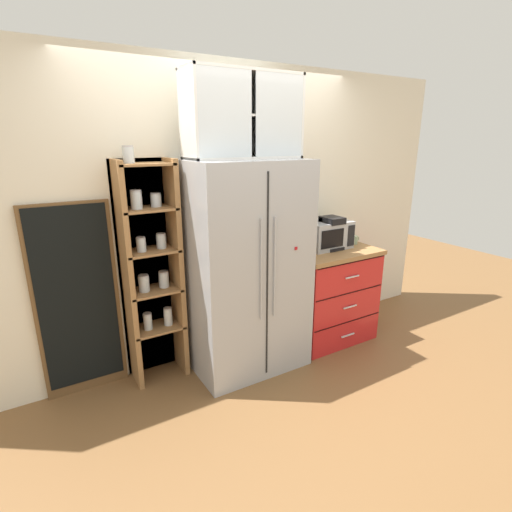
{
  "coord_description": "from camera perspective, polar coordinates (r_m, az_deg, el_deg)",
  "views": [
    {
      "loc": [
        -1.51,
        -2.67,
        1.93
      ],
      "look_at": [
        0.1,
        0.02,
        0.98
      ],
      "focal_mm": 27.19,
      "sensor_mm": 36.0,
      "label": 1
    }
  ],
  "objects": [
    {
      "name": "ground_plane",
      "position": [
        3.62,
        -1.27,
        -15.29
      ],
      "size": [
        10.66,
        10.66,
        0.0
      ],
      "primitive_type": "plane",
      "color": "brown"
    },
    {
      "name": "wall_back_cream",
      "position": [
        3.48,
        -4.68,
        6.01
      ],
      "size": [
        4.96,
        0.1,
        2.55
      ],
      "primitive_type": "cube",
      "color": "silver",
      "rests_on": "ground"
    },
    {
      "name": "refrigerator",
      "position": [
        3.25,
        -1.51,
        -1.76
      ],
      "size": [
        0.95,
        0.69,
        1.78
      ],
      "color": "#ADAFB5",
      "rests_on": "ground"
    },
    {
      "name": "pantry_shelf_column",
      "position": [
        3.2,
        -15.27,
        -1.74
      ],
      "size": [
        0.47,
        0.31,
        1.88
      ],
      "color": "brown",
      "rests_on": "ground"
    },
    {
      "name": "counter_cabinet",
      "position": [
        3.92,
        10.35,
        -5.37
      ],
      "size": [
        0.86,
        0.67,
        0.92
      ],
      "color": "red",
      "rests_on": "ground"
    },
    {
      "name": "microwave",
      "position": [
        3.77,
        10.26,
        3.16
      ],
      "size": [
        0.44,
        0.33,
        0.26
      ],
      "color": "#ADAFB5",
      "rests_on": "counter_cabinet"
    },
    {
      "name": "coffee_maker",
      "position": [
        3.74,
        10.78,
        3.41
      ],
      "size": [
        0.17,
        0.2,
        0.31
      ],
      "color": "black",
      "rests_on": "counter_cabinet"
    },
    {
      "name": "mug_charcoal",
      "position": [
        3.49,
        7.31,
        0.79
      ],
      "size": [
        0.11,
        0.07,
        0.1
      ],
      "color": "#2D2D33",
      "rests_on": "counter_cabinet"
    },
    {
      "name": "mug_sage",
      "position": [
        3.99,
        14.18,
        2.33
      ],
      "size": [
        0.12,
        0.08,
        0.08
      ],
      "color": "#8CA37F",
      "rests_on": "counter_cabinet"
    },
    {
      "name": "bottle_cobalt",
      "position": [
        3.79,
        10.22,
        3.01
      ],
      "size": [
        0.06,
        0.06,
        0.27
      ],
      "color": "navy",
      "rests_on": "counter_cabinet"
    },
    {
      "name": "bottle_green",
      "position": [
        3.79,
        10.13,
        3.22
      ],
      "size": [
        0.06,
        0.06,
        0.29
      ],
      "color": "#285B33",
      "rests_on": "counter_cabinet"
    },
    {
      "name": "upper_cabinet",
      "position": [
        3.13,
        -2.15,
        19.85
      ],
      "size": [
        0.91,
        0.32,
        0.63
      ],
      "color": "silver",
      "rests_on": "refrigerator"
    },
    {
      "name": "chalkboard_menu",
      "position": [
        3.23,
        -24.79,
        -6.05
      ],
      "size": [
        0.6,
        0.04,
        1.5
      ],
      "color": "brown",
      "rests_on": "ground"
    }
  ]
}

